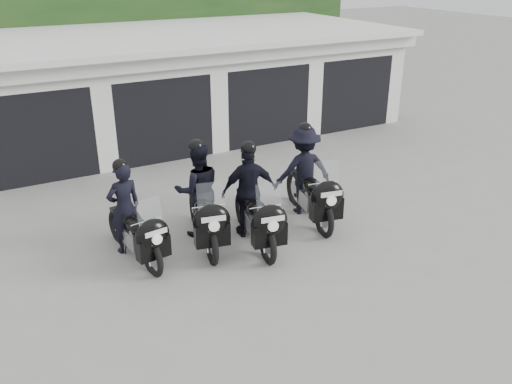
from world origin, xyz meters
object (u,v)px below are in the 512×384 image
police_bike_a (132,220)px  police_bike_d (307,177)px  police_bike_b (200,198)px  police_bike_c (252,199)px

police_bike_a → police_bike_d: 3.67m
police_bike_a → police_bike_b: 1.35m
police_bike_c → police_bike_d: 1.53m
police_bike_b → police_bike_a: bearing=-165.9°
police_bike_a → police_bike_c: police_bike_c is taller
police_bike_b → police_bike_c: 0.97m
police_bike_a → police_bike_c: 2.23m
police_bike_b → police_bike_d: police_bike_d is taller
police_bike_c → police_bike_d: police_bike_d is taller
police_bike_c → police_bike_d: size_ratio=0.98×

